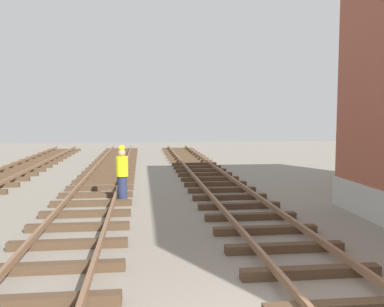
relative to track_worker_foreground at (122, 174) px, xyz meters
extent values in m
cube|color=#4C3826|center=(3.55, -6.95, -0.84)|extent=(2.50, 0.24, 0.18)
cube|color=#4C3826|center=(3.55, -5.57, -0.84)|extent=(2.50, 0.24, 0.18)
cube|color=#4C3826|center=(3.55, -4.19, -0.84)|extent=(2.50, 0.24, 0.18)
cube|color=#4C3826|center=(3.55, -2.81, -0.84)|extent=(2.50, 0.24, 0.18)
cube|color=#4C3826|center=(3.55, -1.43, -0.84)|extent=(2.50, 0.24, 0.18)
cube|color=#4C3826|center=(3.55, -0.05, -0.84)|extent=(2.50, 0.24, 0.18)
cube|color=#4C3826|center=(3.55, 1.33, -0.84)|extent=(2.50, 0.24, 0.18)
cube|color=#4C3826|center=(3.55, 2.71, -0.84)|extent=(2.50, 0.24, 0.18)
cube|color=#4C3826|center=(3.55, 4.08, -0.84)|extent=(2.50, 0.24, 0.18)
cube|color=#4C3826|center=(3.55, 5.46, -0.84)|extent=(2.50, 0.24, 0.18)
cube|color=#4C3826|center=(3.55, 6.84, -0.84)|extent=(2.50, 0.24, 0.18)
cube|color=#4C3826|center=(3.55, 8.22, -0.84)|extent=(2.50, 0.24, 0.18)
cube|color=#4C3826|center=(3.55, 9.60, -0.84)|extent=(2.50, 0.24, 0.18)
cube|color=#4C3826|center=(3.55, 10.98, -0.84)|extent=(2.50, 0.24, 0.18)
cube|color=#4C3826|center=(3.55, 12.36, -0.84)|extent=(2.50, 0.24, 0.18)
cube|color=#4C3826|center=(3.55, 13.74, -0.84)|extent=(2.50, 0.24, 0.18)
cube|color=#4C3826|center=(3.55, 15.12, -0.84)|extent=(2.50, 0.24, 0.18)
cube|color=#4C3826|center=(3.55, 16.50, -0.84)|extent=(2.50, 0.24, 0.18)
cube|color=#4C3826|center=(3.55, 17.88, -0.84)|extent=(2.50, 0.24, 0.18)
cube|color=#4C3826|center=(3.55, 19.26, -0.84)|extent=(2.50, 0.24, 0.18)
cube|color=#4C3826|center=(3.55, 20.64, -0.84)|extent=(2.50, 0.24, 0.18)
cube|color=#4C3826|center=(-0.93, -7.61, -0.84)|extent=(2.50, 0.24, 0.18)
cube|color=#4C3826|center=(-0.93, -6.20, -0.84)|extent=(2.50, 0.24, 0.18)
cube|color=#4C3826|center=(-0.93, -4.79, -0.84)|extent=(2.50, 0.24, 0.18)
cube|color=#4C3826|center=(-0.93, -3.37, -0.84)|extent=(2.50, 0.24, 0.18)
cube|color=#4C3826|center=(-0.93, -1.96, -0.84)|extent=(2.50, 0.24, 0.18)
cube|color=#4C3826|center=(-0.93, -0.55, -0.84)|extent=(2.50, 0.24, 0.18)
cube|color=#4C3826|center=(-0.93, 0.86, -0.84)|extent=(2.50, 0.24, 0.18)
cube|color=#4C3826|center=(-0.93, 2.27, -0.84)|extent=(2.50, 0.24, 0.18)
cube|color=#4C3826|center=(-0.93, 3.68, -0.84)|extent=(2.50, 0.24, 0.18)
cube|color=#4C3826|center=(-0.93, 5.10, -0.84)|extent=(2.50, 0.24, 0.18)
cube|color=#4C3826|center=(-0.93, 6.51, -0.84)|extent=(2.50, 0.24, 0.18)
cube|color=#4C3826|center=(-0.93, 7.92, -0.84)|extent=(2.50, 0.24, 0.18)
cube|color=#4C3826|center=(-0.93, 9.33, -0.84)|extent=(2.50, 0.24, 0.18)
cube|color=#4C3826|center=(-0.93, 10.74, -0.84)|extent=(2.50, 0.24, 0.18)
cube|color=#4C3826|center=(-0.93, 12.15, -0.84)|extent=(2.50, 0.24, 0.18)
cube|color=#4C3826|center=(-0.93, 13.56, -0.84)|extent=(2.50, 0.24, 0.18)
cube|color=#4C3826|center=(-0.93, 14.98, -0.84)|extent=(2.50, 0.24, 0.18)
cube|color=#4C3826|center=(-0.93, 16.39, -0.84)|extent=(2.50, 0.24, 0.18)
cube|color=#4C3826|center=(-0.93, 17.80, -0.84)|extent=(2.50, 0.24, 0.18)
cube|color=#4C3826|center=(-0.93, 19.21, -0.84)|extent=(2.50, 0.24, 0.18)
cube|color=#4C3826|center=(-0.93, 20.62, -0.84)|extent=(2.50, 0.24, 0.18)
cube|color=#4C3826|center=(-5.41, 6.54, -0.84)|extent=(2.50, 0.24, 0.18)
cube|color=#4C3826|center=(-5.41, 8.10, -0.84)|extent=(2.50, 0.24, 0.18)
cube|color=#4C3826|center=(-5.41, 9.66, -0.84)|extent=(2.50, 0.24, 0.18)
cube|color=#4C3826|center=(-5.41, 11.21, -0.84)|extent=(2.50, 0.24, 0.18)
cube|color=#4C3826|center=(-5.41, 12.77, -0.84)|extent=(2.50, 0.24, 0.18)
cube|color=#4C3826|center=(-5.41, 14.32, -0.84)|extent=(2.50, 0.24, 0.18)
cube|color=#4C3826|center=(-5.41, 15.88, -0.84)|extent=(2.50, 0.24, 0.18)
cube|color=#4C3826|center=(-5.41, 17.44, -0.84)|extent=(2.50, 0.24, 0.18)
cube|color=#4C3826|center=(-5.41, 18.99, -0.84)|extent=(2.50, 0.24, 0.18)
cube|color=#4C3826|center=(-5.41, 20.55, -0.84)|extent=(2.50, 0.24, 0.18)
cylinder|color=#262D4C|center=(0.00, 0.00, -0.50)|extent=(0.32, 0.32, 0.85)
cylinder|color=yellow|center=(0.00, 0.00, 0.25)|extent=(0.40, 0.40, 0.65)
sphere|color=tan|center=(0.00, 0.00, 0.69)|extent=(0.24, 0.24, 0.24)
sphere|color=yellow|center=(0.00, 0.00, 0.83)|extent=(0.22, 0.22, 0.22)
camera|label=1|loc=(0.64, -13.87, 1.89)|focal=39.88mm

